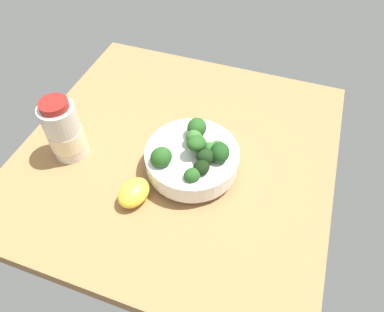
# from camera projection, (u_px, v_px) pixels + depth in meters

# --- Properties ---
(ground_plane) EXTENTS (0.64, 0.64, 0.03)m
(ground_plane) POSITION_uv_depth(u_px,v_px,m) (178.00, 155.00, 0.75)
(ground_plane) COLOR #996D42
(bowl_of_broccoli) EXTENTS (0.18, 0.18, 0.10)m
(bowl_of_broccoli) POSITION_uv_depth(u_px,v_px,m) (192.00, 157.00, 0.68)
(bowl_of_broccoli) COLOR white
(bowl_of_broccoli) RESTS_ON ground_plane
(lemon_wedge) EXTENTS (0.08, 0.07, 0.04)m
(lemon_wedge) POSITION_uv_depth(u_px,v_px,m) (134.00, 193.00, 0.64)
(lemon_wedge) COLOR yellow
(lemon_wedge) RESTS_ON ground_plane
(bottle_tall) EXTENTS (0.07, 0.07, 0.14)m
(bottle_tall) POSITION_uv_depth(u_px,v_px,m) (64.00, 132.00, 0.69)
(bottle_tall) COLOR beige
(bottle_tall) RESTS_ON ground_plane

